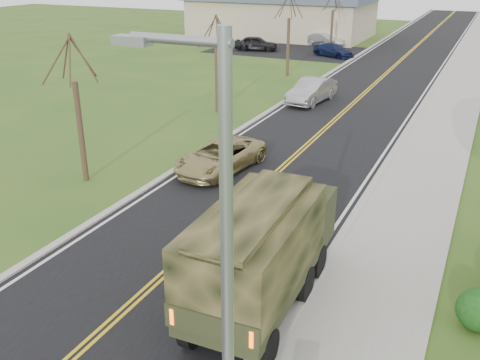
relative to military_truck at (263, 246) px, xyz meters
The scene contains 16 objects.
road 35.14m from the military_truck, 95.24° to the left, with size 8.00×120.00×0.01m, color black.
curb_right 35.00m from the military_truck, 88.45° to the left, with size 0.30×120.00×0.12m, color #9E998E.
sidewalk_right 35.09m from the military_truck, 85.59° to the left, with size 3.20×120.00×0.10m, color #9E998E.
curb_left 35.75m from the military_truck, 101.89° to the left, with size 0.30×120.00×0.10m, color #9E998E.
street_light 6.37m from the military_truck, 73.05° to the right, with size 1.65×0.22×8.00m.
bare_tree_a 11.37m from the military_truck, 154.16° to the left, with size 1.93×2.26×6.08m.
bare_tree_b 19.79m from the military_truck, 121.07° to the left, with size 1.83×2.14×5.73m.
bare_tree_c 30.70m from the military_truck, 109.43° to the left, with size 2.04×2.39×6.42m.
bare_tree_d 42.20m from the military_truck, 104.00° to the left, with size 1.88×2.20×5.91m.
commercial_building 54.42m from the military_truck, 110.65° to the left, with size 25.50×21.50×5.65m.
military_truck is the anchor object (origin of this frame).
suv_champagne 10.13m from the military_truck, 123.57° to the left, with size 2.22×4.81×1.34m, color tan.
sedan_silver 22.37m from the military_truck, 104.94° to the left, with size 1.63×4.66×1.54m, color #A1A1A5.
lot_car_dark 42.99m from the military_truck, 113.95° to the left, with size 1.72×4.28×1.46m, color black.
lot_car_silver 46.51m from the military_truck, 104.96° to the left, with size 1.50×4.31×1.42m, color #B2B3B7.
lot_car_navy 40.28m from the military_truck, 103.47° to the left, with size 1.70×4.18×1.21m, color #0F1838.
Camera 1 is at (7.85, -6.10, 8.71)m, focal length 40.00 mm.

